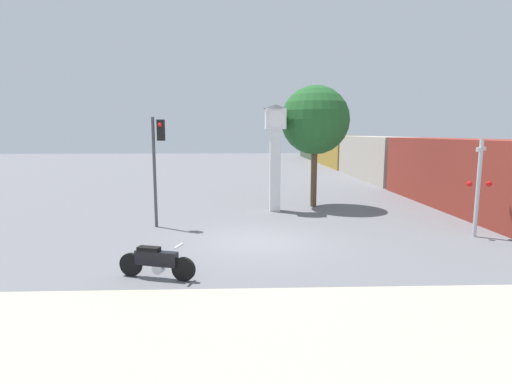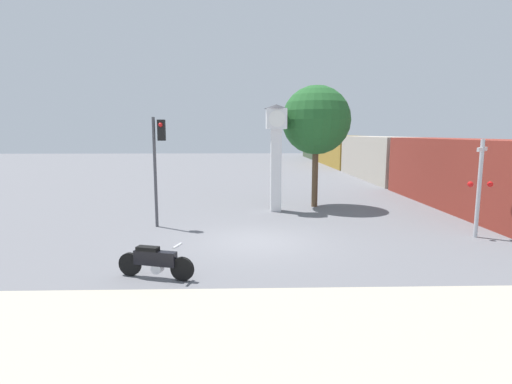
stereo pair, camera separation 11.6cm
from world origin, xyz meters
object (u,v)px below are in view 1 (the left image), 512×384
at_px(traffic_light, 158,152).
at_px(railroad_crossing_signal, 479,184).
at_px(clock_tower, 275,142).
at_px(motorcycle, 156,262).
at_px(freight_train, 353,154).
at_px(street_tree, 315,120).

distance_m(traffic_light, railroad_crossing_signal, 11.79).
relative_size(clock_tower, traffic_light, 1.16).
height_order(motorcycle, freight_train, freight_train).
bearing_deg(clock_tower, street_tree, 27.65).
distance_m(motorcycle, railroad_crossing_signal, 11.28).
xyz_separation_m(clock_tower, freight_train, (9.30, 20.02, -1.58)).
height_order(clock_tower, railroad_crossing_signal, clock_tower).
xyz_separation_m(motorcycle, traffic_light, (-1.06, 5.73, 2.51)).
height_order(freight_train, traffic_light, traffic_light).
bearing_deg(clock_tower, railroad_crossing_signal, -36.89).
bearing_deg(freight_train, street_tree, -110.95).
relative_size(traffic_light, street_tree, 0.72).
relative_size(freight_train, traffic_light, 11.86).
bearing_deg(freight_train, railroad_crossing_signal, -95.78).
height_order(clock_tower, traffic_light, clock_tower).
relative_size(motorcycle, railroad_crossing_signal, 0.58).
distance_m(motorcycle, traffic_light, 6.34).
height_order(clock_tower, street_tree, street_tree).
bearing_deg(clock_tower, freight_train, 65.07).
bearing_deg(railroad_crossing_signal, clock_tower, 143.11).
height_order(traffic_light, railroad_crossing_signal, traffic_light).
xyz_separation_m(freight_train, railroad_crossing_signal, (-2.54, -25.09, 0.21)).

